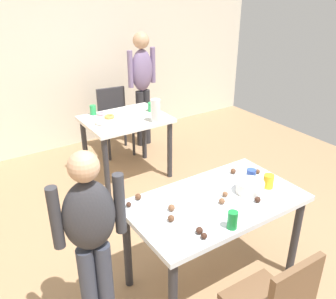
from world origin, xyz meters
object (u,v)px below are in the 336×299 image
Objects in this scene: person_girl_near at (91,233)px; soda_can at (232,220)px; dining_table_far at (126,128)px; person_adult_far at (142,80)px; pitcher_far at (156,111)px; mixing_bowl at (250,187)px; dining_table_near at (215,211)px; chair_far_table at (114,117)px.

soda_can is (0.79, -0.40, 0.02)m from person_girl_near.
person_girl_near is at bearing -123.02° from dining_table_far.
person_adult_far is 6.10× the size of pitcher_far.
mixing_bowl is 0.81× the size of pitcher_far.
pitcher_far reaches higher than soda_can.
dining_table_near is at bearing -108.55° from person_adult_far.
soda_can is at bearing -26.46° from person_girl_near.
soda_can is at bearing -148.42° from mixing_bowl.
person_girl_near is at bearing 172.96° from mixing_bowl.
person_girl_near is (-1.34, -2.49, 0.30)m from chair_far_table.
person_adult_far is (0.63, 0.70, 0.32)m from dining_table_far.
pitcher_far reaches higher than mixing_bowl.
dining_table_far is at bearing -104.93° from chair_far_table.
dining_table_near is 1.65m from pitcher_far.
person_girl_near reaches higher than dining_table_near.
dining_table_far is 2.21m from soda_can.
mixing_bowl reaches higher than dining_table_far.
pitcher_far is (-0.41, -1.00, -0.06)m from person_adult_far.
chair_far_table reaches higher than dining_table_far.
chair_far_table is at bearing 61.66° from person_girl_near.
pitcher_far is (0.18, 1.62, 0.08)m from mixing_bowl.
mixing_bowl is 0.47m from soda_can.
soda_can is at bearing -107.26° from pitcher_far.
soda_can is (-0.13, -0.31, 0.16)m from dining_table_near.
chair_far_table is (0.19, 0.72, -0.13)m from dining_table_far.
pitcher_far is (0.58, 1.87, 0.07)m from soda_can.
person_adult_far is at bearing 48.18° from dining_table_far.
dining_table_far is 0.69× the size of person_girl_near.
dining_table_far is at bearing 56.98° from person_girl_near.
soda_can is at bearing -108.96° from person_adult_far.
dining_table_near is 1.88m from dining_table_far.
person_girl_near is 6.51× the size of mixing_bowl.
mixing_bowl is 1.69× the size of soda_can.
mixing_bowl is at bearing -12.14° from dining_table_near.
mixing_bowl is (-0.15, -2.64, 0.30)m from chair_far_table.
dining_table_near is at bearing 167.86° from mixing_bowl.
dining_table_far is at bearing 126.78° from pitcher_far.
person_adult_far is at bearing 67.95° from pitcher_far.
chair_far_table is 2.66m from mixing_bowl.
chair_far_table is at bearing 80.67° from dining_table_near.
person_adult_far is at bearing 71.04° from soda_can.
chair_far_table reaches higher than mixing_bowl.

